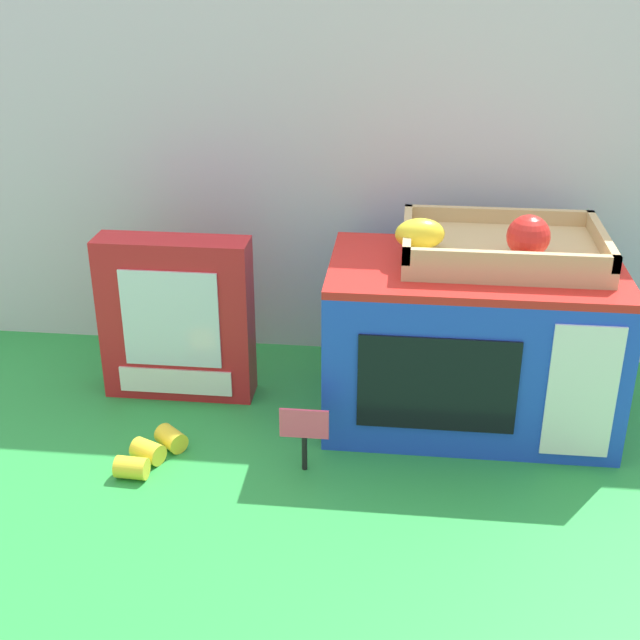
{
  "coord_description": "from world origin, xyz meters",
  "views": [
    {
      "loc": [
        0.08,
        -1.19,
        0.71
      ],
      "look_at": [
        -0.05,
        0.01,
        0.15
      ],
      "focal_mm": 47.45,
      "sensor_mm": 36.0,
      "label": 1
    }
  ],
  "objects": [
    {
      "name": "ground_plane",
      "position": [
        0.0,
        0.0,
        0.0
      ],
      "size": [
        1.7,
        1.7,
        0.0
      ],
      "primitive_type": "plane",
      "color": "green",
      "rests_on": "ground"
    },
    {
      "name": "display_back_panel",
      "position": [
        0.0,
        0.23,
        0.36
      ],
      "size": [
        1.61,
        0.03,
        0.71
      ],
      "primitive_type": "cube",
      "color": "silver",
      "rests_on": "ground"
    },
    {
      "name": "toy_microwave",
      "position": [
        0.18,
        0.0,
        0.13
      ],
      "size": [
        0.44,
        0.26,
        0.26
      ],
      "color": "blue",
      "rests_on": "ground"
    },
    {
      "name": "food_groups_crate",
      "position": [
        0.21,
        0.02,
        0.28
      ],
      "size": [
        0.31,
        0.21,
        0.09
      ],
      "color": "tan",
      "rests_on": "toy_microwave"
    },
    {
      "name": "cookie_set_box",
      "position": [
        -0.29,
        0.02,
        0.14
      ],
      "size": [
        0.25,
        0.07,
        0.27
      ],
      "color": "red",
      "rests_on": "ground"
    },
    {
      "name": "price_sign",
      "position": [
        -0.05,
        -0.18,
        0.07
      ],
      "size": [
        0.07,
        0.01,
        0.1
      ],
      "color": "black",
      "rests_on": "ground"
    },
    {
      "name": "loose_toy_banana",
      "position": [
        -0.28,
        -0.19,
        0.02
      ],
      "size": [
        0.09,
        0.12,
        0.03
      ],
      "color": "yellow",
      "rests_on": "ground"
    }
  ]
}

